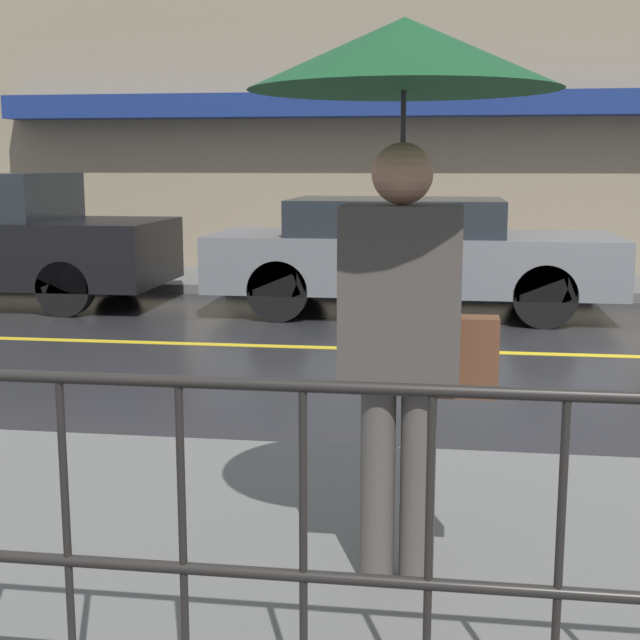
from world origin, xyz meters
TOP-DOWN VIEW (x-y plane):
  - ground_plane at (0.00, 0.00)m, footprint 80.00×80.00m
  - sidewalk_far at (0.00, 4.40)m, footprint 28.00×2.18m
  - lane_marking at (0.00, 0.00)m, footprint 25.20×0.12m
  - building_storefront at (0.00, 5.61)m, footprint 28.00×0.85m
  - pedestrian at (-1.72, -4.99)m, footprint 1.12×1.12m
  - car_grey at (-2.00, 2.19)m, footprint 4.67×1.81m

SIDE VIEW (x-z plane):
  - ground_plane at x=0.00m, z-range 0.00..0.00m
  - lane_marking at x=0.00m, z-range 0.00..0.01m
  - sidewalk_far at x=0.00m, z-range 0.00..0.12m
  - car_grey at x=-2.00m, z-range 0.04..1.38m
  - pedestrian at x=-1.72m, z-range 0.77..2.90m
  - building_storefront at x=0.00m, z-range 0.01..5.04m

